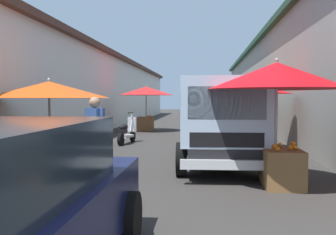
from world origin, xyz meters
TOP-DOWN VIEW (x-y plane):
  - ground at (13.50, 0.00)m, footprint 90.00×90.00m
  - building_left_whitewash at (15.75, 7.45)m, footprint 49.80×7.50m
  - fruit_stall_far_right at (17.55, 1.90)m, footprint 2.71×2.71m
  - fruit_stall_mid_lane at (7.32, 2.56)m, footprint 2.83×2.83m
  - fruit_stall_near_left at (14.44, -2.10)m, footprint 2.84×2.84m
  - fruit_stall_far_left at (6.03, -2.39)m, footprint 2.56×2.56m
  - fruit_stall_near_right at (10.97, -2.56)m, footprint 2.44×2.44m
  - delivery_truck at (7.45, -1.43)m, footprint 4.97×2.09m
  - vendor_by_crates at (12.41, -2.71)m, footprint 0.66×0.25m
  - vendor_in_shade at (6.38, 1.19)m, footprint 0.48×0.50m
  - parked_scooter at (12.30, 1.77)m, footprint 1.69×0.46m

SIDE VIEW (x-z plane):
  - ground at x=13.50m, z-range 0.00..0.00m
  - parked_scooter at x=12.30m, z-range -0.12..1.02m
  - vendor_by_crates at x=12.41m, z-range 0.14..1.81m
  - vendor_in_shade at x=6.38m, z-range 0.14..1.81m
  - delivery_truck at x=7.45m, z-range 0.00..2.08m
  - fruit_stall_mid_lane at x=7.32m, z-range 0.60..2.72m
  - fruit_stall_near_right at x=10.97m, z-range 0.55..2.76m
  - fruit_stall_near_left at x=14.44m, z-range 0.64..2.86m
  - fruit_stall_far_right at x=17.55m, z-range 0.67..3.00m
  - fruit_stall_far_left at x=6.03m, z-range 0.65..3.04m
  - building_left_whitewash at x=15.75m, z-range 0.01..4.21m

